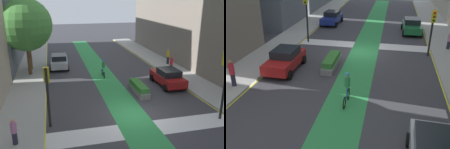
{
  "view_description": "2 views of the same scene",
  "coord_description": "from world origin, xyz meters",
  "views": [
    {
      "loc": [
        -5.2,
        -14.64,
        7.81
      ],
      "look_at": [
        -0.14,
        5.9,
        1.1
      ],
      "focal_mm": 39.67,
      "sensor_mm": 36.0,
      "label": 1
    },
    {
      "loc": [
        -2.51,
        21.05,
        7.52
      ],
      "look_at": [
        0.47,
        7.09,
        0.99
      ],
      "focal_mm": 41.11,
      "sensor_mm": 36.0,
      "label": 2
    }
  ],
  "objects": [
    {
      "name": "car_green_left_near",
      "position": [
        -4.58,
        -7.37,
        0.8
      ],
      "size": [
        2.14,
        4.26,
        1.57
      ],
      "color": "#196033",
      "rests_on": "ground_plane"
    },
    {
      "name": "car_red_right_far",
      "position": [
        4.85,
        4.9,
        0.8
      ],
      "size": [
        2.03,
        4.2,
        1.57
      ],
      "color": "#A51919",
      "rests_on": "ground_plane"
    },
    {
      "name": "pedestrian_sidewalk_left_a",
      "position": [
        -7.5,
        -2.05,
        0.92
      ],
      "size": [
        0.34,
        0.34,
        1.52
      ],
      "color": "#262638",
      "rests_on": "sidewalk_left"
    },
    {
      "name": "traffic_signal_near_left",
      "position": [
        -5.65,
        -0.16,
        2.69
      ],
      "size": [
        0.35,
        0.52,
        3.81
      ],
      "color": "black",
      "rests_on": "ground_plane"
    },
    {
      "name": "cyclist_in_lane",
      "position": [
        -0.36,
        8.65,
        0.97
      ],
      "size": [
        0.32,
        1.73,
        1.86
      ],
      "color": "black",
      "rests_on": "ground_plane"
    },
    {
      "name": "traffic_signal_near_right",
      "position": [
        5.37,
        -1.82,
        3.21
      ],
      "size": [
        0.35,
        0.52,
        4.6
      ],
      "color": "black",
      "rests_on": "ground_plane"
    },
    {
      "name": "pedestrian_sidewalk_right_b",
      "position": [
        6.91,
        8.3,
        1.03
      ],
      "size": [
        0.34,
        0.34,
        1.71
      ],
      "color": "#262638",
      "rests_on": "sidewalk_right"
    },
    {
      "name": "sidewalk_right",
      "position": [
        7.5,
        0.0,
        0.07
      ],
      "size": [
        3.0,
        60.0,
        0.15
      ],
      "primitive_type": "cube",
      "color": "#9E9E99",
      "rests_on": "ground_plane"
    },
    {
      "name": "ground_plane",
      "position": [
        0.0,
        0.0,
        0.0
      ],
      "size": [
        120.0,
        120.0,
        0.0
      ],
      "primitive_type": "plane",
      "color": "#38383D"
    },
    {
      "name": "crosswalk_band",
      "position": [
        0.0,
        -2.0,
        0.0
      ],
      "size": [
        12.0,
        1.8,
        0.01
      ],
      "primitive_type": "cube",
      "color": "silver",
      "rests_on": "ground_plane"
    },
    {
      "name": "bike_lane_paint",
      "position": [
        -0.33,
        0.0,
        0.0
      ],
      "size": [
        2.4,
        60.0,
        0.01
      ],
      "primitive_type": "cube",
      "color": "#2D8C47",
      "rests_on": "ground_plane"
    },
    {
      "name": "car_blue_right_near",
      "position": [
        4.8,
        -9.54,
        0.8
      ],
      "size": [
        2.19,
        4.28,
        1.57
      ],
      "color": "navy",
      "rests_on": "ground_plane"
    },
    {
      "name": "curb_stripe_left",
      "position": [
        -6.0,
        0.0,
        0.01
      ],
      "size": [
        0.16,
        60.0,
        0.01
      ],
      "primitive_type": "cube",
      "color": "yellow",
      "rests_on": "ground_plane"
    },
    {
      "name": "curb_stripe_right",
      "position": [
        6.0,
        0.0,
        0.01
      ],
      "size": [
        0.16,
        60.0,
        0.01
      ],
      "primitive_type": "cube",
      "color": "yellow",
      "rests_on": "ground_plane"
    },
    {
      "name": "median_planter",
      "position": [
        1.67,
        3.77,
        0.4
      ],
      "size": [
        0.83,
        3.25,
        0.85
      ],
      "color": "slate",
      "rests_on": "ground_plane"
    }
  ]
}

